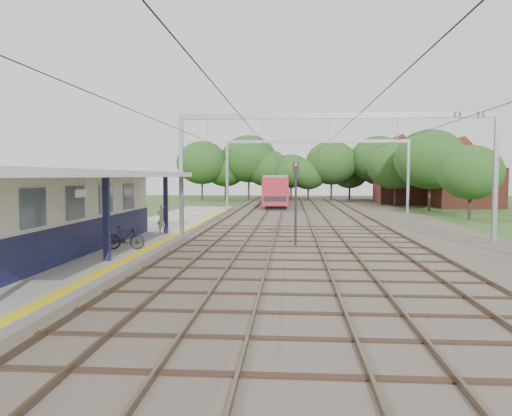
{
  "coord_description": "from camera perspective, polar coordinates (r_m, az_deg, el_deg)",
  "views": [
    {
      "loc": [
        1.12,
        -12.47,
        3.59
      ],
      "look_at": [
        -1.06,
        18.41,
        1.6
      ],
      "focal_mm": 35.0,
      "sensor_mm": 36.0,
      "label": 1
    }
  ],
  "objects": [
    {
      "name": "catenary_system",
      "position": [
        37.86,
        7.52,
        6.56
      ],
      "size": [
        17.22,
        88.0,
        7.0
      ],
      "color": "gray",
      "rests_on": "ground"
    },
    {
      "name": "signal_post",
      "position": [
        25.09,
        4.56,
        1.56
      ],
      "size": [
        0.3,
        0.26,
        4.27
      ],
      "rotation": [
        0.0,
        0.0,
        0.04
      ],
      "color": "black",
      "rests_on": "ground"
    },
    {
      "name": "tree_band",
      "position": [
        69.65,
        6.3,
        4.75
      ],
      "size": [
        31.72,
        30.88,
        8.82
      ],
      "color": "#382619",
      "rests_on": "ground"
    },
    {
      "name": "ground",
      "position": [
        13.02,
        -1.08,
        -12.32
      ],
      "size": [
        160.0,
        160.0,
        0.0
      ],
      "primitive_type": "plane",
      "color": "#2D4C1E",
      "rests_on": "ground"
    },
    {
      "name": "station_building",
      "position": [
        21.94,
        -23.09,
        -0.65
      ],
      "size": [
        3.41,
        18.0,
        3.4
      ],
      "color": "beige",
      "rests_on": "platform"
    },
    {
      "name": "ballast_bed",
      "position": [
        42.71,
        7.89,
        -1.11
      ],
      "size": [
        18.0,
        90.0,
        0.1
      ],
      "primitive_type": "cube",
      "color": "#473D33",
      "rests_on": "ground"
    },
    {
      "name": "person",
      "position": [
        28.5,
        -10.67,
        -1.25
      ],
      "size": [
        0.6,
        0.4,
        1.65
      ],
      "primitive_type": "imported",
      "rotation": [
        0.0,
        0.0,
        3.15
      ],
      "color": "silver",
      "rests_on": "platform"
    },
    {
      "name": "yellow_stripe",
      "position": [
        27.41,
        -9.44,
        -3.15
      ],
      "size": [
        0.45,
        52.0,
        0.01
      ],
      "primitive_type": "cube",
      "color": "yellow",
      "rests_on": "platform"
    },
    {
      "name": "house_near",
      "position": [
        61.76,
        22.85,
        2.83
      ],
      "size": [
        7.0,
        6.12,
        7.89
      ],
      "color": "brown",
      "rests_on": "ground"
    },
    {
      "name": "platform",
      "position": [
        28.04,
        -13.92,
        -3.42
      ],
      "size": [
        5.0,
        52.0,
        0.35
      ],
      "primitive_type": "cube",
      "color": "gray",
      "rests_on": "ground"
    },
    {
      "name": "house_far",
      "position": [
        66.16,
        17.07,
        3.21
      ],
      "size": [
        8.0,
        6.12,
        8.66
      ],
      "color": "brown",
      "rests_on": "ground"
    },
    {
      "name": "train",
      "position": [
        67.13,
        2.66,
        2.32
      ],
      "size": [
        2.72,
        33.9,
        3.59
      ],
      "color": "black",
      "rests_on": "ballast_bed"
    },
    {
      "name": "canopy",
      "position": [
        20.5,
        -21.72,
        3.57
      ],
      "size": [
        6.4,
        20.0,
        3.44
      ],
      "color": "#12143B",
      "rests_on": "platform"
    },
    {
      "name": "bicycle",
      "position": [
        22.8,
        -14.72,
        -3.29
      ],
      "size": [
        1.75,
        0.56,
        1.04
      ],
      "primitive_type": "imported",
      "rotation": [
        0.0,
        0.0,
        1.61
      ],
      "color": "black",
      "rests_on": "platform"
    },
    {
      "name": "rail_tracks",
      "position": [
        42.6,
        4.54,
        -0.93
      ],
      "size": [
        11.8,
        88.0,
        0.15
      ],
      "color": "brown",
      "rests_on": "ballast_bed"
    }
  ]
}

